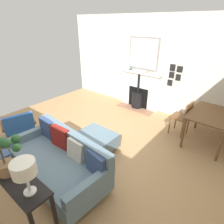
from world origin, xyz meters
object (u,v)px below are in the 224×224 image
at_px(sofa, 60,160).
at_px(dining_chair_near_fireplace, 184,116).
at_px(fireplace, 139,92).
at_px(dining_table, 210,117).
at_px(armchair_accent, 19,125).
at_px(mantel_bowl_far, 149,72).
at_px(ottoman, 96,140).
at_px(console_table, 7,172).
at_px(table_lamp_far_end, 24,170).
at_px(mantel_bowl_near, 131,69).

bearing_deg(sofa, dining_chair_near_fireplace, 155.82).
xyz_separation_m(fireplace, dining_table, (0.73, 2.20, 0.15)).
xyz_separation_m(armchair_accent, dining_chair_near_fireplace, (-2.57, 2.78, 0.10)).
bearing_deg(armchair_accent, dining_table, 127.80).
relative_size(mantel_bowl_far, ottoman, 0.20).
relative_size(console_table, table_lamp_far_end, 3.99).
bearing_deg(sofa, mantel_bowl_near, -166.27).
relative_size(sofa, dining_chair_near_fireplace, 2.33).
distance_m(fireplace, ottoman, 2.52).
relative_size(table_lamp_far_end, dining_table, 0.38).
bearing_deg(mantel_bowl_near, dining_chair_near_fireplace, 69.91).
bearing_deg(dining_table, mantel_bowl_far, -110.69).
relative_size(fireplace, sofa, 0.67).
bearing_deg(dining_table, dining_chair_near_fireplace, -89.19).
distance_m(mantel_bowl_near, ottoman, 2.77).
distance_m(fireplace, mantel_bowl_near, 0.77).
xyz_separation_m(fireplace, sofa, (3.39, 0.46, -0.16)).
bearing_deg(table_lamp_far_end, dining_table, 162.53).
height_order(sofa, dining_chair_near_fireplace, dining_chair_near_fireplace).
bearing_deg(dining_chair_near_fireplace, armchair_accent, -47.25).
bearing_deg(sofa, table_lamp_far_end, 38.49).
height_order(mantel_bowl_far, table_lamp_far_end, table_lamp_far_end).
height_order(mantel_bowl_near, console_table, mantel_bowl_near).
distance_m(ottoman, console_table, 1.78).
distance_m(mantel_bowl_far, sofa, 3.50).
height_order(mantel_bowl_far, console_table, mantel_bowl_far).
bearing_deg(armchair_accent, sofa, 86.81).
distance_m(fireplace, dining_table, 2.32).
xyz_separation_m(console_table, dining_chair_near_fireplace, (-3.46, 1.19, -0.16)).
xyz_separation_m(sofa, ottoman, (-0.92, -0.01, -0.10)).
distance_m(fireplace, dining_chair_near_fireplace, 1.81).
xyz_separation_m(fireplace, dining_chair_near_fireplace, (0.73, 1.66, 0.02)).
bearing_deg(table_lamp_far_end, ottoman, -159.37).
relative_size(mantel_bowl_near, armchair_accent, 0.15).
distance_m(sofa, ottoman, 0.93).
relative_size(mantel_bowl_near, mantel_bowl_far, 0.73).
xyz_separation_m(mantel_bowl_near, console_table, (4.20, 0.83, -0.49)).
xyz_separation_m(mantel_bowl_near, armchair_accent, (3.30, -0.76, -0.75)).
distance_m(armchair_accent, console_table, 1.84).
relative_size(ottoman, armchair_accent, 0.98).
relative_size(mantel_bowl_far, dining_table, 0.14).
bearing_deg(sofa, console_table, -0.14).
height_order(mantel_bowl_near, dining_table, mantel_bowl_near).
distance_m(sofa, dining_chair_near_fireplace, 2.91).
bearing_deg(mantel_bowl_far, dining_chair_near_fireplace, 62.07).
bearing_deg(dining_chair_near_fireplace, mantel_bowl_far, -117.93).
height_order(mantel_bowl_near, armchair_accent, mantel_bowl_near).
xyz_separation_m(fireplace, console_table, (4.19, 0.46, 0.18)).
xyz_separation_m(mantel_bowl_near, ottoman, (2.47, 0.82, -0.93)).
xyz_separation_m(fireplace, table_lamp_far_end, (4.19, 1.11, 0.62)).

